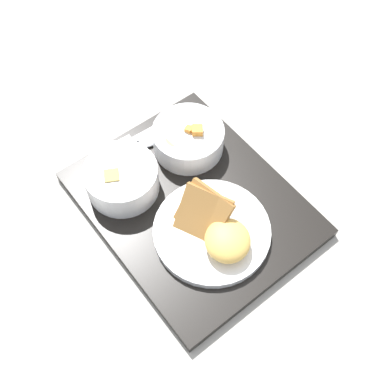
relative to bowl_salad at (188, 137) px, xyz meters
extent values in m
plane|color=#ADA89E|center=(0.10, -0.07, -0.05)|extent=(4.00, 4.00, 0.00)
cube|color=black|center=(0.10, -0.07, -0.04)|extent=(0.40, 0.32, 0.02)
cylinder|color=white|center=(0.00, 0.00, 0.00)|extent=(0.13, 0.13, 0.05)
torus|color=white|center=(0.00, 0.00, 0.02)|extent=(0.13, 0.13, 0.01)
cylinder|color=#8EBC6B|center=(-0.01, 0.02, 0.01)|extent=(0.06, 0.06, 0.02)
cylinder|color=#8EBC6B|center=(-0.01, 0.00, 0.01)|extent=(0.05, 0.05, 0.01)
cylinder|color=#8EBC6B|center=(-0.03, 0.01, 0.01)|extent=(0.05, 0.05, 0.01)
cylinder|color=#8EBC6B|center=(0.03, 0.00, 0.02)|extent=(0.05, 0.05, 0.01)
cylinder|color=#8EBC6B|center=(0.00, -0.03, 0.02)|extent=(0.06, 0.05, 0.01)
cube|color=orange|center=(0.01, 0.01, 0.02)|extent=(0.02, 0.02, 0.02)
cube|color=orange|center=(0.00, 0.00, 0.02)|extent=(0.02, 0.02, 0.01)
cube|color=orange|center=(0.01, 0.01, 0.03)|extent=(0.03, 0.03, 0.02)
cylinder|color=white|center=(0.00, -0.15, 0.00)|extent=(0.13, 0.13, 0.06)
torus|color=white|center=(0.00, -0.15, 0.02)|extent=(0.13, 0.13, 0.01)
cylinder|color=olive|center=(0.00, -0.15, 0.01)|extent=(0.11, 0.11, 0.03)
cube|color=tan|center=(0.00, -0.16, 0.02)|extent=(0.03, 0.03, 0.02)
cylinder|color=white|center=(0.17, -0.08, -0.02)|extent=(0.20, 0.20, 0.01)
ellipsoid|color=#EAB756|center=(0.20, -0.08, 0.00)|extent=(0.11, 0.11, 0.04)
cube|color=#A37038|center=(0.15, -0.09, 0.01)|extent=(0.10, 0.09, 0.07)
cube|color=#A37038|center=(0.14, -0.08, 0.01)|extent=(0.09, 0.08, 0.07)
cube|color=silver|center=(-0.07, -0.02, -0.03)|extent=(0.02, 0.11, 0.00)
cube|color=silver|center=(-0.08, -0.12, -0.02)|extent=(0.02, 0.08, 0.01)
ellipsoid|color=silver|center=(-0.06, -0.05, -0.02)|extent=(0.03, 0.04, 0.01)
cube|color=silver|center=(-0.06, -0.13, -0.02)|extent=(0.01, 0.11, 0.01)
camera|label=1|loc=(0.43, -0.33, 0.70)|focal=45.00mm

